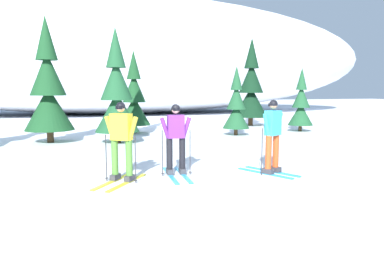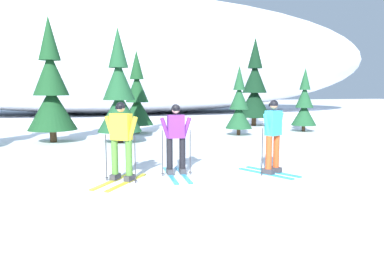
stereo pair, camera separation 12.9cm
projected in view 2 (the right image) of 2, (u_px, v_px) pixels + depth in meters
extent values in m
plane|color=white|center=(217.00, 180.00, 8.57)|extent=(120.00, 120.00, 0.00)
cube|color=#2893CC|center=(183.00, 175.00, 9.07)|extent=(0.22, 1.79, 0.03)
cube|color=#2893CC|center=(170.00, 175.00, 9.01)|extent=(0.22, 1.79, 0.03)
cube|color=#38383D|center=(182.00, 171.00, 9.16)|extent=(0.16, 0.29, 0.12)
cube|color=#38383D|center=(170.00, 171.00, 9.09)|extent=(0.16, 0.29, 0.12)
cylinder|color=black|center=(182.00, 153.00, 9.11)|extent=(0.15, 0.15, 0.75)
cylinder|color=black|center=(170.00, 154.00, 9.04)|extent=(0.15, 0.15, 0.75)
cube|color=#6B2889|center=(176.00, 126.00, 8.99)|extent=(0.41, 0.27, 0.56)
cylinder|color=#6B2889|center=(186.00, 129.00, 9.05)|extent=(0.28, 0.12, 0.58)
cylinder|color=#6B2889|center=(166.00, 129.00, 8.94)|extent=(0.28, 0.12, 0.58)
sphere|color=beige|center=(176.00, 110.00, 8.94)|extent=(0.19, 0.19, 0.19)
sphere|color=black|center=(176.00, 108.00, 8.93)|extent=(0.21, 0.21, 0.21)
cube|color=black|center=(176.00, 109.00, 8.86)|extent=(0.15, 0.05, 0.07)
cylinder|color=#2D2D33|center=(190.00, 152.00, 9.08)|extent=(0.02, 0.02, 1.10)
cylinder|color=#2D2D33|center=(190.00, 172.00, 9.15)|extent=(0.07, 0.07, 0.01)
cylinder|color=#2D2D33|center=(162.00, 153.00, 8.94)|extent=(0.02, 0.02, 1.10)
cylinder|color=#2D2D33|center=(163.00, 173.00, 9.00)|extent=(0.07, 0.07, 0.01)
cube|color=#2893CC|center=(265.00, 174.00, 9.18)|extent=(0.79, 1.49, 0.03)
cube|color=#2893CC|center=(272.00, 172.00, 9.39)|extent=(0.79, 1.49, 0.03)
cube|color=#38383D|center=(268.00, 171.00, 9.10)|extent=(0.25, 0.31, 0.12)
cube|color=#38383D|center=(276.00, 169.00, 9.30)|extent=(0.25, 0.31, 0.12)
cylinder|color=#DB471E|center=(269.00, 152.00, 9.04)|extent=(0.15, 0.15, 0.81)
cylinder|color=#DB471E|center=(276.00, 151.00, 9.25)|extent=(0.15, 0.15, 0.81)
cube|color=#33B7D6|center=(273.00, 123.00, 9.05)|extent=(0.46, 0.39, 0.60)
cylinder|color=#33B7D6|center=(267.00, 126.00, 8.90)|extent=(0.29, 0.21, 0.58)
cylinder|color=#33B7D6|center=(279.00, 124.00, 9.22)|extent=(0.29, 0.21, 0.58)
sphere|color=#A37556|center=(274.00, 105.00, 9.00)|extent=(0.19, 0.19, 0.19)
sphere|color=black|center=(274.00, 104.00, 9.00)|extent=(0.21, 0.21, 0.21)
cube|color=black|center=(271.00, 105.00, 9.06)|extent=(0.15, 0.10, 0.07)
cylinder|color=#2D2D33|center=(262.00, 152.00, 8.96)|extent=(0.02, 0.02, 1.14)
cylinder|color=#2D2D33|center=(262.00, 173.00, 9.03)|extent=(0.07, 0.07, 0.01)
cylinder|color=#2D2D33|center=(279.00, 149.00, 9.41)|extent=(0.02, 0.02, 1.14)
cylinder|color=#2D2D33|center=(278.00, 169.00, 9.47)|extent=(0.07, 0.07, 0.01)
cube|color=gold|center=(127.00, 182.00, 8.34)|extent=(1.08, 1.43, 0.03)
cube|color=gold|center=(113.00, 181.00, 8.46)|extent=(1.08, 1.43, 0.03)
cube|color=#38383D|center=(129.00, 178.00, 8.42)|extent=(0.28, 0.31, 0.12)
cube|color=#38383D|center=(115.00, 177.00, 8.54)|extent=(0.28, 0.31, 0.12)
cylinder|color=#4C8433|center=(129.00, 158.00, 8.37)|extent=(0.15, 0.15, 0.80)
cylinder|color=#4C8433|center=(115.00, 157.00, 8.49)|extent=(0.15, 0.15, 0.80)
cube|color=yellow|center=(121.00, 127.00, 8.34)|extent=(0.51, 0.46, 0.59)
cylinder|color=yellow|center=(132.00, 129.00, 8.25)|extent=(0.28, 0.24, 0.58)
cylinder|color=yellow|center=(110.00, 129.00, 8.44)|extent=(0.28, 0.24, 0.58)
sphere|color=tan|center=(121.00, 108.00, 8.28)|extent=(0.19, 0.19, 0.19)
sphere|color=black|center=(121.00, 106.00, 8.28)|extent=(0.21, 0.21, 0.21)
cube|color=black|center=(119.00, 108.00, 8.21)|extent=(0.14, 0.12, 0.07)
cylinder|color=#2D2D33|center=(135.00, 160.00, 8.25)|extent=(0.02, 0.02, 1.06)
cylinder|color=#2D2D33|center=(136.00, 180.00, 8.31)|extent=(0.07, 0.07, 0.01)
cylinder|color=#2D2D33|center=(106.00, 158.00, 8.49)|extent=(0.02, 0.02, 1.06)
cylinder|color=#2D2D33|center=(107.00, 178.00, 8.55)|extent=(0.07, 0.07, 0.01)
cylinder|color=#47301E|center=(53.00, 134.00, 14.73)|extent=(0.26, 0.26, 0.66)
cone|color=#194723|center=(52.00, 108.00, 14.60)|extent=(1.87, 1.87, 1.68)
cone|color=#194723|center=(50.00, 74.00, 14.43)|extent=(1.35, 1.35, 1.68)
cone|color=#194723|center=(49.00, 38.00, 14.26)|extent=(0.82, 0.82, 1.68)
cylinder|color=#47301E|center=(120.00, 135.00, 14.56)|extent=(0.24, 0.24, 0.60)
cone|color=#1E512D|center=(119.00, 112.00, 14.44)|extent=(1.70, 1.70, 1.52)
cone|color=#1E512D|center=(119.00, 80.00, 14.29)|extent=(1.23, 1.23, 1.52)
cone|color=#1E512D|center=(118.00, 47.00, 14.13)|extent=(0.75, 0.75, 1.52)
cylinder|color=#47301E|center=(138.00, 127.00, 17.85)|extent=(0.21, 0.21, 0.52)
cone|color=#194723|center=(137.00, 111.00, 17.75)|extent=(1.50, 1.50, 1.34)
cone|color=#194723|center=(137.00, 88.00, 17.62)|extent=(1.08, 1.08, 1.34)
cone|color=#194723|center=(136.00, 65.00, 17.48)|extent=(0.66, 0.66, 1.34)
cylinder|color=#47301E|center=(239.00, 131.00, 16.98)|extent=(0.17, 0.17, 0.42)
cone|color=#1E512D|center=(239.00, 116.00, 16.90)|extent=(1.20, 1.20, 1.08)
cone|color=#1E512D|center=(239.00, 97.00, 16.79)|extent=(0.87, 0.87, 1.08)
cone|color=#1E512D|center=(239.00, 78.00, 16.68)|extent=(0.53, 0.53, 1.08)
cylinder|color=#47301E|center=(254.00, 120.00, 21.42)|extent=(0.27, 0.27, 0.67)
cone|color=black|center=(254.00, 102.00, 21.29)|extent=(1.91, 1.91, 1.71)
cone|color=black|center=(255.00, 78.00, 21.12)|extent=(1.38, 1.38, 1.71)
cone|color=black|center=(255.00, 53.00, 20.94)|extent=(0.84, 0.84, 1.71)
cylinder|color=#47301E|center=(303.00, 127.00, 18.46)|extent=(0.17, 0.17, 0.42)
cone|color=#1E512D|center=(304.00, 114.00, 18.38)|extent=(1.20, 1.20, 1.08)
cone|color=#1E512D|center=(305.00, 97.00, 18.27)|extent=(0.87, 0.87, 1.08)
cone|color=#1E512D|center=(305.00, 79.00, 18.16)|extent=(0.53, 0.53, 1.08)
ellipsoid|color=white|center=(126.00, 56.00, 31.90)|extent=(45.89, 17.74, 9.78)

